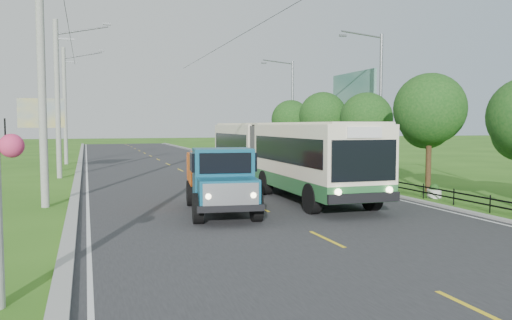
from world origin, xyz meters
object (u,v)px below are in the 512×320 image
streetlight_mid (378,101)px  billboard_left (41,118)px  tree_back (291,122)px  billboard_right (353,99)px  bus (279,151)px  pole_mid (58,98)px  tree_fourth (366,122)px  pole_far (65,105)px  planter_near (434,192)px  streetlight_far (291,108)px  tree_fifth (323,119)px  dump_truck (220,176)px  pole_near (43,83)px  planter_mid (348,175)px  planter_far (296,166)px  tree_third (429,113)px

streetlight_mid → billboard_left: streetlight_mid is taller
tree_back → billboard_right: size_ratio=0.75×
bus → pole_mid: bearing=140.0°
tree_fourth → streetlight_mid: size_ratio=0.60×
pole_mid → pole_far: 12.00m
billboard_right → bus: size_ratio=0.41×
planter_near → bus: bearing=138.0°
tree_back → streetlight_far: size_ratio=0.61×
pole_mid → billboard_left: (-1.24, 3.00, -1.23)m
pole_mid → streetlight_mid: size_ratio=1.10×
pole_far → tree_fifth: bearing=-35.4°
billboard_right → bus: (-9.42, -8.85, -3.30)m
tree_fifth → dump_truck: size_ratio=0.93×
pole_near → billboard_left: (-1.24, 15.00, -1.23)m
pole_far → planter_mid: bearing=-48.4°
pole_mid → tree_fifth: bearing=-2.7°
pole_near → tree_fifth: bearing=31.6°
pole_near → tree_fifth: 21.31m
tree_fourth → billboard_right: 6.59m
billboard_right → pole_mid: bearing=177.2°
planter_mid → tree_fourth: bearing=6.4°
planter_far → bus: bus is taller
tree_fifth → planter_near: tree_fifth is taller
streetlight_far → planter_far: (-2.04, -6.00, -4.62)m
planter_mid → billboard_left: billboard_left is taller
pole_mid → planter_mid: pole_mid is taller
planter_far → billboard_right: bearing=-28.4°
tree_third → tree_fifth: (-0.00, 12.00, -0.13)m
bus → streetlight_mid: bearing=21.6°
tree_fifth → billboard_right: billboard_right is taller
pole_far → planter_mid: 25.85m
pole_mid → tree_fifth: 18.18m
tree_fourth → tree_third: bearing=-90.0°
tree_third → billboard_right: 12.18m
tree_third → planter_far: (-1.26, 13.86, -3.70)m
pole_far → tree_back: (18.12, -6.86, -1.44)m
billboard_right → pole_far: bearing=147.7°
tree_back → bus: size_ratio=0.31×
tree_back → bus: bearing=-115.0°
pole_far → streetlight_mid: (18.90, -19.00, -0.19)m
streetlight_far → billboard_right: bearing=-78.3°
tree_fourth → streetlight_far: streetlight_far is taller
tree_fourth → tree_back: (0.00, 12.00, 0.07)m
billboard_left → tree_fourth: bearing=-27.0°
streetlight_far → planter_near: size_ratio=13.54×
planter_near → tree_back: bearing=86.4°
pole_near → pole_far: (0.00, 24.00, 0.00)m
pole_near → planter_mid: 18.23m
streetlight_mid → billboard_right: (1.66, 6.00, 0.44)m
planter_far → tree_fourth: bearing=-80.9°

